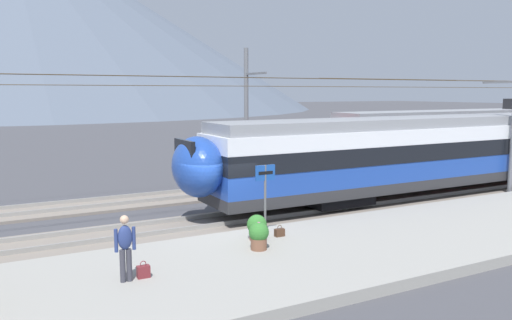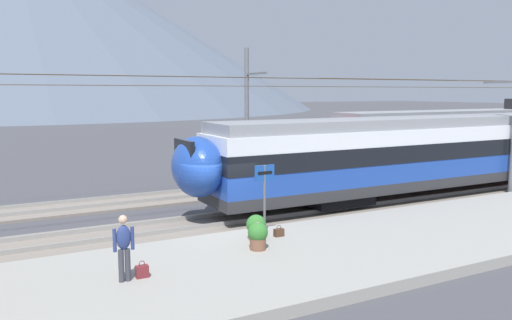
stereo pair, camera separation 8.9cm
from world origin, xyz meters
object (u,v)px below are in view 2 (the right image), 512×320
at_px(train_far_track, 472,135).
at_px(potted_plant_by_shelter, 258,234).
at_px(passenger_walking, 124,245).
at_px(handbag_near_sign, 279,232).
at_px(catenary_mast_far_side, 248,113).
at_px(platform_sign, 265,184).
at_px(handbag_beside_passenger, 142,271).
at_px(train_near_platform, 473,148).
at_px(potted_plant_platform_edge, 256,226).

xyz_separation_m(train_far_track, potted_plant_by_shelter, (-21.12, -9.71, -1.44)).
relative_size(passenger_walking, handbag_near_sign, 4.45).
height_order(catenary_mast_far_side, platform_sign, catenary_mast_far_side).
bearing_deg(passenger_walking, handbag_beside_passenger, 6.66).
relative_size(passenger_walking, handbag_beside_passenger, 3.80).
xyz_separation_m(train_near_platform, handbag_near_sign, (-13.36, -3.46, -1.78)).
bearing_deg(handbag_near_sign, catenary_mast_far_side, 67.77).
bearing_deg(passenger_walking, potted_plant_platform_edge, 19.78).
xyz_separation_m(passenger_walking, handbag_beside_passenger, (0.45, 0.05, -0.78)).
relative_size(train_near_platform, potted_plant_by_shelter, 37.13).
bearing_deg(train_near_platform, train_far_track, 39.44).
height_order(train_near_platform, potted_plant_by_shelter, train_near_platform).
xyz_separation_m(platform_sign, passenger_walking, (-5.06, -1.94, -0.77)).
relative_size(handbag_near_sign, potted_plant_by_shelter, 0.45).
xyz_separation_m(train_near_platform, platform_sign, (-13.73, -3.16, -0.19)).
distance_m(handbag_near_sign, potted_plant_by_shelter, 1.61).
relative_size(train_far_track, potted_plant_platform_edge, 29.07).
relative_size(passenger_walking, potted_plant_platform_edge, 2.07).
height_order(platform_sign, handbag_beside_passenger, platform_sign).
distance_m(train_far_track, handbag_beside_passenger, 26.97).
bearing_deg(train_far_track, handbag_beside_passenger, -157.30).
relative_size(train_near_platform, passenger_walking, 18.44).
relative_size(train_far_track, catenary_mast_far_side, 0.48).
distance_m(train_far_track, platform_sign, 21.93).
distance_m(train_near_platform, passenger_walking, 19.50).
bearing_deg(train_near_platform, handbag_beside_passenger, -164.60).
bearing_deg(potted_plant_by_shelter, handbag_near_sign, 35.79).
bearing_deg(potted_plant_by_shelter, platform_sign, 53.48).
distance_m(handbag_beside_passenger, potted_plant_by_shelter, 3.79).
bearing_deg(potted_plant_platform_edge, passenger_walking, -160.22).
xyz_separation_m(passenger_walking, potted_plant_platform_edge, (4.60, 1.65, -0.49)).
relative_size(train_near_platform, catenary_mast_far_side, 0.63).
xyz_separation_m(catenary_mast_far_side, handbag_near_sign, (-4.35, -10.64, -3.45)).
bearing_deg(train_near_platform, handbag_near_sign, -165.49).
height_order(train_far_track, potted_plant_by_shelter, train_far_track).
height_order(train_far_track, passenger_walking, train_far_track).
relative_size(train_far_track, handbag_near_sign, 62.41).
height_order(platform_sign, passenger_walking, platform_sign).
distance_m(handbag_beside_passenger, handbag_near_sign, 5.24).
xyz_separation_m(handbag_beside_passenger, potted_plant_platform_edge, (4.15, 1.60, 0.29)).
distance_m(catenary_mast_far_side, passenger_walking, 15.93).
height_order(catenary_mast_far_side, handbag_beside_passenger, catenary_mast_far_side).
bearing_deg(potted_plant_by_shelter, potted_plant_platform_edge, 64.85).
bearing_deg(passenger_walking, potted_plant_by_shelter, 9.94).
xyz_separation_m(catenary_mast_far_side, potted_plant_by_shelter, (-5.62, -11.56, -3.12)).
relative_size(catenary_mast_far_side, passenger_walking, 29.07).
bearing_deg(train_far_track, potted_plant_platform_edge, -156.99).
xyz_separation_m(passenger_walking, handbag_near_sign, (5.44, 1.65, -0.81)).
bearing_deg(platform_sign, train_near_platform, 12.97).
bearing_deg(train_far_track, catenary_mast_far_side, 173.18).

